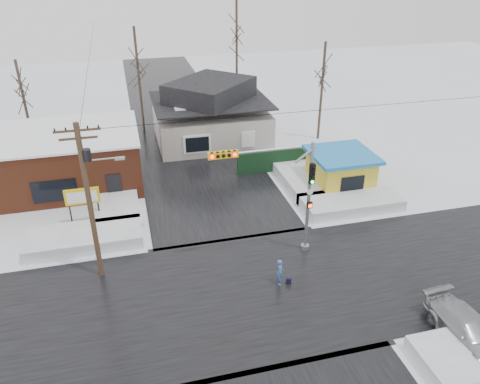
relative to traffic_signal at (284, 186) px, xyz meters
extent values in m
plane|color=white|center=(-2.43, -2.97, -4.54)|extent=(120.00, 120.00, 0.00)
cube|color=black|center=(-2.43, -2.97, -4.53)|extent=(10.00, 120.00, 0.02)
cube|color=black|center=(-2.43, -2.97, -4.53)|extent=(120.00, 10.00, 0.02)
cube|color=white|center=(-11.43, 4.03, -4.14)|extent=(7.00, 3.00, 0.80)
cube|color=white|center=(6.57, 4.03, -4.14)|extent=(7.00, 3.00, 0.80)
cube|color=white|center=(-9.43, 9.03, -4.14)|extent=(3.00, 8.00, 0.80)
cube|color=white|center=(4.57, 9.03, -4.14)|extent=(3.00, 8.00, 0.80)
cylinder|color=gray|center=(1.57, 0.03, -1.04)|extent=(0.20, 0.20, 7.00)
cylinder|color=gray|center=(1.57, 0.03, -4.39)|extent=(0.50, 0.50, 0.30)
cylinder|color=gray|center=(-1.43, 0.03, 2.26)|extent=(4.60, 0.14, 0.14)
cube|color=gold|center=(-3.43, 0.03, 2.26)|extent=(1.60, 0.28, 0.35)
sphere|color=#FF0C0C|center=(-4.03, -0.13, 2.26)|extent=(0.20, 0.20, 0.20)
sphere|color=#FF0C0C|center=(-2.83, -0.13, 2.26)|extent=(0.20, 0.20, 0.20)
cube|color=black|center=(1.57, -0.17, 0.66)|extent=(0.30, 0.22, 1.20)
sphere|color=#0CE533|center=(1.57, -0.31, 0.21)|extent=(0.18, 0.18, 0.18)
cube|color=black|center=(1.57, -0.17, -1.34)|extent=(0.30, 0.20, 0.35)
cylinder|color=#382619|center=(-10.43, 0.53, -0.04)|extent=(0.28, 0.28, 9.00)
cube|color=#382619|center=(-10.43, 0.53, 4.06)|extent=(2.20, 0.10, 0.10)
cube|color=#382619|center=(-10.43, 0.53, 3.66)|extent=(1.80, 0.10, 0.10)
cylinder|color=black|center=(-10.18, 0.53, 2.76)|extent=(0.44, 0.44, 0.60)
cylinder|color=gray|center=(-9.53, 0.53, 2.46)|extent=(1.80, 0.08, 0.08)
cube|color=gray|center=(-8.63, 0.53, 2.41)|extent=(0.50, 0.22, 0.12)
cube|color=brown|center=(-13.43, 13.03, -2.54)|extent=(12.00, 8.00, 4.00)
cube|color=white|center=(-13.43, 13.03, -0.49)|extent=(12.20, 8.20, 0.15)
cube|color=black|center=(-13.43, 9.01, -3.14)|extent=(3.00, 0.08, 1.60)
cube|color=black|center=(-9.43, 9.01, -3.44)|extent=(1.00, 0.08, 2.20)
cylinder|color=black|center=(-12.33, 6.53, -3.64)|extent=(0.10, 0.10, 1.80)
cylinder|color=black|center=(-10.53, 6.53, -3.64)|extent=(0.10, 0.10, 1.80)
cube|color=gold|center=(-11.43, 6.53, -2.54)|extent=(2.20, 0.18, 1.10)
cube|color=white|center=(-11.43, 6.42, -2.54)|extent=(1.90, 0.02, 0.80)
cube|color=beige|center=(-0.43, 19.03, -3.04)|extent=(10.00, 8.00, 3.00)
cube|color=black|center=(-0.43, 19.03, -0.64)|extent=(10.40, 8.40, 0.12)
pyramid|color=black|center=(-0.43, 19.03, 0.32)|extent=(9.00, 7.00, 1.80)
cube|color=brown|center=(2.77, 20.03, 0.36)|extent=(0.70, 0.70, 1.40)
cube|color=white|center=(-2.43, 14.98, -3.14)|extent=(2.40, 0.12, 1.60)
cube|color=gold|center=(7.07, 7.03, -3.24)|extent=(4.00, 4.00, 2.60)
cube|color=#1663AB|center=(7.07, 7.03, -1.79)|extent=(4.60, 4.60, 0.25)
cube|color=black|center=(7.07, 5.00, -3.24)|extent=(1.80, 0.06, 1.20)
cube|color=black|center=(4.07, 11.03, -3.64)|extent=(8.00, 0.12, 1.80)
cylinder|color=#332821|center=(-6.43, 23.03, 0.46)|extent=(0.24, 0.24, 10.00)
cylinder|color=#332821|center=(3.57, 25.03, 1.46)|extent=(0.24, 0.24, 12.00)
cylinder|color=#332821|center=(9.57, 17.03, -0.04)|extent=(0.24, 0.24, 9.00)
cylinder|color=#332821|center=(-16.43, 21.03, -0.54)|extent=(0.24, 0.24, 8.00)
imported|color=#3B5FA5|center=(-0.99, -2.70, -3.76)|extent=(0.53, 0.65, 1.55)
imported|color=#A8ABAF|center=(6.13, -8.83, -3.85)|extent=(2.26, 4.90, 1.39)
cube|color=black|center=(-0.52, -2.86, -4.36)|extent=(0.30, 0.19, 0.35)
camera|label=1|loc=(-8.14, -21.82, 11.92)|focal=35.00mm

